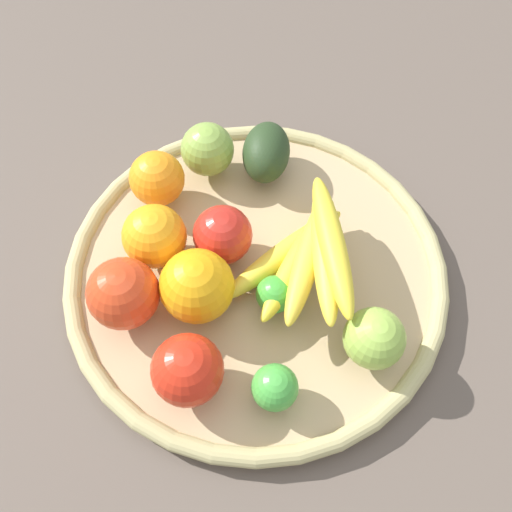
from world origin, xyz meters
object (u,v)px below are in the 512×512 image
apple_3 (211,148)px  orange_0 (197,286)px  apple_2 (124,296)px  lime_1 (275,387)px  apple_4 (374,338)px  apple_1 (187,370)px  apple_0 (223,235)px  orange_1 (154,236)px  lime_0 (275,294)px  orange_2 (157,179)px  banana_bunch (309,252)px  avocado (266,152)px

apple_3 → orange_0: bearing=65.8°
apple_2 → orange_0: 0.08m
lime_1 → apple_4: 0.12m
lime_1 → apple_4: size_ratio=0.74×
apple_1 → apple_0: 0.17m
orange_1 → apple_1: bearing=84.3°
lime_0 → apple_1: apple_1 is taller
apple_3 → apple_4: bearing=102.5°
apple_1 → apple_0: (-0.09, -0.14, -0.00)m
apple_1 → orange_2: apple_1 is taller
apple_3 → apple_0: 0.13m
apple_4 → orange_2: 0.32m
banana_bunch → avocado: (-0.02, -0.16, -0.01)m
avocado → apple_3: size_ratio=1.30×
apple_1 → orange_2: size_ratio=1.09×
apple_1 → apple_3: size_ratio=1.09×
banana_bunch → apple_3: 0.20m
banana_bunch → apple_1: bearing=24.3°
apple_0 → orange_2: bearing=-67.2°
lime_1 → avocado: 0.31m
banana_bunch → orange_2: bearing=-53.4°
banana_bunch → orange_2: banana_bunch is taller
apple_1 → orange_1: 0.17m
apple_3 → orange_2: bearing=15.0°
apple_2 → orange_0: orange_0 is taller
apple_1 → avocado: bearing=-128.1°
apple_2 → avocado: bearing=-148.7°
apple_1 → orange_0: 0.09m
banana_bunch → apple_1: 0.19m
lime_1 → apple_1: bearing=-31.3°
avocado → orange_2: orange_2 is taller
apple_2 → apple_1: 0.11m
avocado → apple_0: (0.10, 0.10, 0.00)m
orange_1 → apple_3: size_ratio=1.09×
orange_0 → orange_2: orange_0 is taller
orange_1 → apple_3: 0.15m
lime_1 → avocado: bearing=-111.3°
orange_2 → avocado: bearing=176.5°
apple_2 → apple_3: 0.23m
apple_1 → orange_0: orange_0 is taller
lime_1 → orange_0: orange_0 is taller
apple_2 → apple_1: apple_2 is taller
orange_1 → orange_0: bearing=105.9°
banana_bunch → avocado: size_ratio=2.07×
apple_4 → orange_2: bearing=-63.0°
apple_4 → orange_0: size_ratio=0.80×
apple_2 → apple_4: bearing=147.8°
avocado → orange_0: 0.21m
lime_1 → orange_2: (0.03, -0.29, 0.01)m
lime_0 → orange_0: bearing=-22.3°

